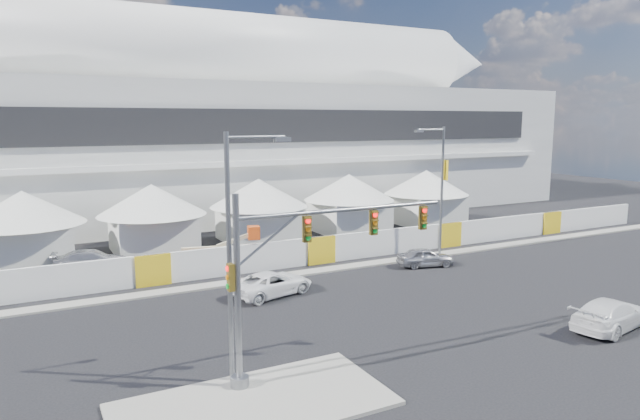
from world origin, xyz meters
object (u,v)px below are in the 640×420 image
traffic_mast (286,275)px  streetlight_median (235,241)px  pickup_curb (272,283)px  lot_car_c (92,260)px  streetlight_curb (440,182)px  boom_lift (200,262)px  pickup_near (611,314)px  sedan_silver (425,257)px

traffic_mast → streetlight_median: (-1.81, 0.73, 1.45)m
pickup_curb → lot_car_c: lot_car_c is taller
lot_car_c → streetlight_curb: (24.18, -7.52, 4.99)m
lot_car_c → streetlight_median: 21.66m
lot_car_c → boom_lift: (6.38, -4.33, 0.12)m
pickup_curb → traffic_mast: traffic_mast is taller
pickup_near → boom_lift: 24.91m
sedan_silver → boom_lift: (-14.84, 5.46, 0.17)m
sedan_silver → streetlight_median: size_ratio=0.41×
sedan_silver → streetlight_curb: size_ratio=0.40×
traffic_mast → streetlight_median: bearing=158.0°
streetlight_median → streetlight_curb: size_ratio=0.99×
sedan_silver → pickup_near: (0.48, -14.18, 0.09)m
pickup_near → streetlight_curb: streetlight_curb is taller
sedan_silver → streetlight_median: (-18.00, -11.03, 5.09)m
lot_car_c → streetlight_curb: 25.81m
sedan_silver → streetlight_curb: bearing=-37.1°
traffic_mast → boom_lift: size_ratio=1.51×
streetlight_median → boom_lift: 17.49m
sedan_silver → lot_car_c: size_ratio=0.78×
pickup_near → streetlight_median: bearing=69.6°
traffic_mast → boom_lift: bearing=85.5°
sedan_silver → boom_lift: 15.81m
pickup_near → streetlight_curb: bearing=-19.3°
traffic_mast → streetlight_curb: (19.16, 14.03, 1.41)m
lot_car_c → traffic_mast: traffic_mast is taller
sedan_silver → boom_lift: size_ratio=0.62×
traffic_mast → boom_lift: traffic_mast is taller
streetlight_median → streetlight_curb: streetlight_median is taller
sedan_silver → streetlight_curb: 6.29m
sedan_silver → lot_car_c: bearing=80.7°
pickup_curb → streetlight_median: bearing=135.3°
boom_lift → streetlight_median: bearing=-86.5°
pickup_near → streetlight_curb: (2.48, 16.45, 4.97)m
streetlight_curb → streetlight_median: bearing=-147.6°
traffic_mast → boom_lift: (1.35, 17.22, -3.47)m
sedan_silver → pickup_curb: 12.38m
pickup_near → traffic_mast: traffic_mast is taller
streetlight_curb → traffic_mast: bearing=-143.8°
lot_car_c → pickup_near: bearing=-127.0°
pickup_near → boom_lift: bearing=27.2°
pickup_near → streetlight_curb: size_ratio=0.53×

